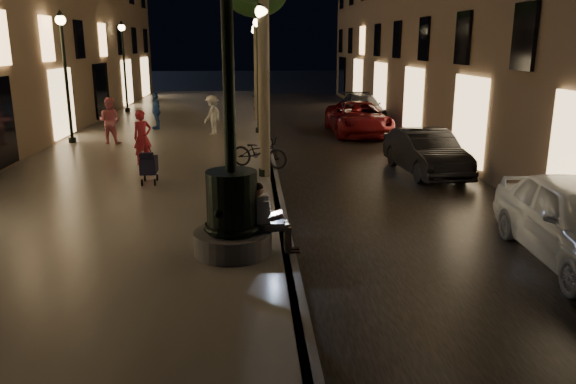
{
  "coord_description": "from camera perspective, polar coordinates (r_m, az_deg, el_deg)",
  "views": [
    {
      "loc": [
        -0.65,
        -7.53,
        3.85
      ],
      "look_at": [
        0.06,
        3.0,
        1.04
      ],
      "focal_mm": 35.0,
      "sensor_mm": 36.0,
      "label": 1
    }
  ],
  "objects": [
    {
      "name": "car_rear",
      "position": [
        29.25,
        7.51,
        8.51
      ],
      "size": [
        1.9,
        4.57,
        1.32
      ],
      "primitive_type": "imported",
      "rotation": [
        0.0,
        0.0,
        -0.01
      ],
      "color": "#303135",
      "rests_on": "ground"
    },
    {
      "name": "pedestrian_red",
      "position": [
        17.92,
        -14.56,
        5.39
      ],
      "size": [
        0.73,
        0.69,
        1.68
      ],
      "primitive_type": "imported",
      "rotation": [
        0.0,
        0.0,
        0.64
      ],
      "color": "red",
      "rests_on": "promenade"
    },
    {
      "name": "bicycle",
      "position": [
        16.95,
        -2.93,
        4.09
      ],
      "size": [
        1.91,
        1.37,
        0.95
      ],
      "primitive_type": "imported",
      "rotation": [
        0.0,
        0.0,
        1.12
      ],
      "color": "black",
      "rests_on": "promenade"
    },
    {
      "name": "lamp_left_b",
      "position": [
        22.57,
        -21.76,
        12.31
      ],
      "size": [
        0.36,
        0.36,
        4.81
      ],
      "color": "black",
      "rests_on": "promenade"
    },
    {
      "name": "stroller",
      "position": [
        15.4,
        -13.96,
        2.65
      ],
      "size": [
        0.45,
        0.98,
        1.0
      ],
      "rotation": [
        0.0,
        0.0,
        0.05
      ],
      "color": "black",
      "rests_on": "promenade"
    },
    {
      "name": "cobble_lane",
      "position": [
        23.14,
        5.31,
        5.28
      ],
      "size": [
        6.0,
        45.0,
        0.02
      ],
      "primitive_type": "cube",
      "color": "black",
      "rests_on": "ground"
    },
    {
      "name": "pedestrian_pink",
      "position": [
        22.02,
        -17.65,
        6.92
      ],
      "size": [
        0.97,
        0.84,
        1.72
      ],
      "primitive_type": "imported",
      "rotation": [
        0.0,
        0.0,
        2.89
      ],
      "color": "#E17786",
      "rests_on": "promenade"
    },
    {
      "name": "lamp_left_c",
      "position": [
        32.25,
        -16.36,
        13.22
      ],
      "size": [
        0.36,
        0.36,
        4.81
      ],
      "color": "black",
      "rests_on": "promenade"
    },
    {
      "name": "promenade",
      "position": [
        23.08,
        -12.18,
        5.21
      ],
      "size": [
        8.0,
        45.0,
        0.2
      ],
      "primitive_type": "cube",
      "color": "slate",
      "rests_on": "ground"
    },
    {
      "name": "curb_strip",
      "position": [
        22.85,
        -2.17,
        5.44
      ],
      "size": [
        0.25,
        45.0,
        0.2
      ],
      "primitive_type": "cube",
      "color": "#59595B",
      "rests_on": "ground"
    },
    {
      "name": "pedestrian_white",
      "position": [
        23.43,
        -7.69,
        7.78
      ],
      "size": [
        1.02,
        1.2,
        1.61
      ],
      "primitive_type": "imported",
      "rotation": [
        0.0,
        0.0,
        4.21
      ],
      "color": "silver",
      "rests_on": "promenade"
    },
    {
      "name": "car_second",
      "position": [
        17.44,
        13.85,
        3.95
      ],
      "size": [
        1.73,
        4.16,
        1.34
      ],
      "primitive_type": "imported",
      "rotation": [
        0.0,
        0.0,
        0.08
      ],
      "color": "black",
      "rests_on": "ground"
    },
    {
      "name": "fountain_lamppost",
      "position": [
        9.89,
        -5.73,
        -0.64
      ],
      "size": [
        1.4,
        1.4,
        5.21
      ],
      "color": "#59595B",
      "rests_on": "promenade"
    },
    {
      "name": "car_third",
      "position": [
        24.61,
        7.15,
        7.43
      ],
      "size": [
        2.36,
        5.06,
        1.4
      ],
      "primitive_type": "imported",
      "rotation": [
        0.0,
        0.0,
        0.01
      ],
      "color": "maroon",
      "rests_on": "ground"
    },
    {
      "name": "pedestrian_blue",
      "position": [
        25.36,
        -13.27,
        8.02
      ],
      "size": [
        0.73,
        1.0,
        1.58
      ],
      "primitive_type": "imported",
      "rotation": [
        0.0,
        0.0,
        5.14
      ],
      "color": "navy",
      "rests_on": "promenade"
    },
    {
      "name": "ground",
      "position": [
        22.86,
        -2.16,
        5.19
      ],
      "size": [
        120.0,
        120.0,
        0.0
      ],
      "primitive_type": "plane",
      "color": "black",
      "rests_on": "ground"
    },
    {
      "name": "seated_man_laptop",
      "position": [
        9.98,
        -2.17,
        -2.37
      ],
      "size": [
        0.92,
        0.31,
        1.29
      ],
      "color": "tan",
      "rests_on": "promenade"
    },
    {
      "name": "lamp_curb_b",
      "position": [
        23.54,
        -3.07,
        13.38
      ],
      "size": [
        0.36,
        0.36,
        4.81
      ],
      "color": "black",
      "rests_on": "promenade"
    },
    {
      "name": "lamp_curb_d",
      "position": [
        39.54,
        -3.43,
        13.97
      ],
      "size": [
        0.36,
        0.36,
        4.81
      ],
      "color": "black",
      "rests_on": "promenade"
    },
    {
      "name": "lamp_curb_a",
      "position": [
        15.54,
        -2.61,
        12.62
      ],
      "size": [
        0.36,
        0.36,
        4.81
      ],
      "color": "black",
      "rests_on": "promenade"
    },
    {
      "name": "lamp_curb_c",
      "position": [
        31.54,
        -3.29,
        13.75
      ],
      "size": [
        0.36,
        0.36,
        4.81
      ],
      "color": "black",
      "rests_on": "promenade"
    }
  ]
}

